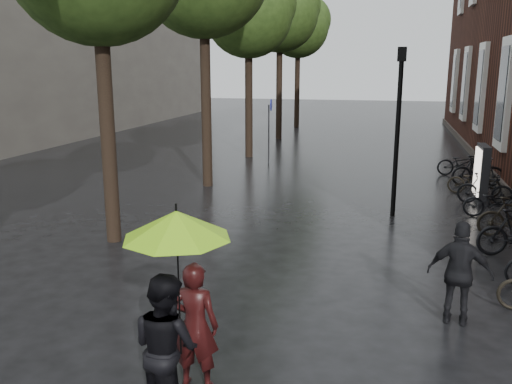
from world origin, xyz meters
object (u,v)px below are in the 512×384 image
(person_black, at_px, (166,347))
(parked_bicycles, at_px, (494,201))
(pedestrian_walking, at_px, (460,273))
(person_burgundy, at_px, (195,326))
(lamp_post, at_px, (398,116))
(ad_lightbox, at_px, (481,173))

(person_black, relative_size, parked_bicycles, 0.14)
(pedestrian_walking, bearing_deg, person_burgundy, 46.86)
(person_burgundy, bearing_deg, person_black, 79.27)
(person_black, distance_m, lamp_post, 9.77)
(person_burgundy, height_order, ad_lightbox, ad_lightbox)
(lamp_post, bearing_deg, ad_lightbox, 42.05)
(ad_lightbox, bearing_deg, person_burgundy, -114.61)
(lamp_post, bearing_deg, parked_bicycles, 10.53)
(person_black, height_order, ad_lightbox, person_black)
(parked_bicycles, bearing_deg, person_black, -117.25)
(person_burgundy, xyz_separation_m, pedestrian_walking, (3.33, 2.56, 0.00))
(person_burgundy, xyz_separation_m, lamp_post, (2.37, 8.65, 1.82))
(pedestrian_walking, bearing_deg, lamp_post, -71.75)
(ad_lightbox, bearing_deg, pedestrian_walking, -100.90)
(person_burgundy, distance_m, pedestrian_walking, 4.20)
(person_black, relative_size, ad_lightbox, 1.03)
(person_burgundy, height_order, person_black, person_black)
(person_burgundy, height_order, parked_bicycles, person_burgundy)
(person_black, relative_size, lamp_post, 0.40)
(person_burgundy, relative_size, ad_lightbox, 0.98)
(person_burgundy, bearing_deg, ad_lightbox, -114.97)
(person_burgundy, distance_m, parked_bicycles, 10.37)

